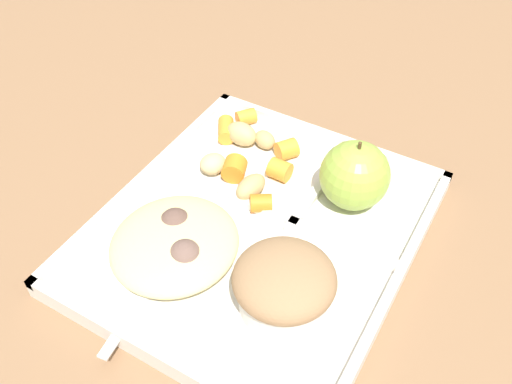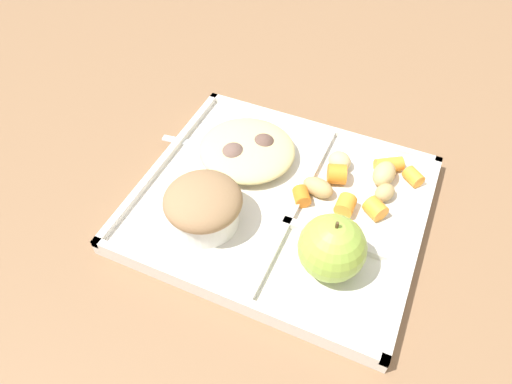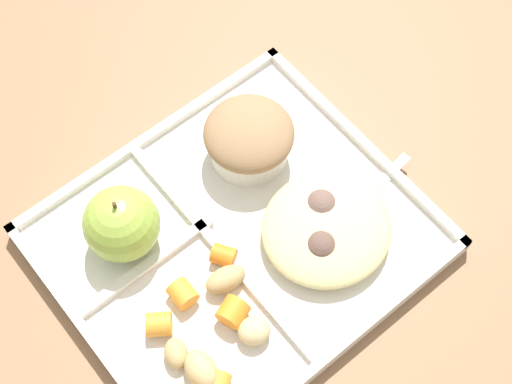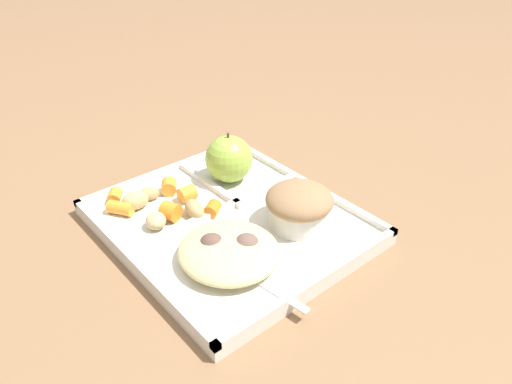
{
  "view_description": "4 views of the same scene",
  "coord_description": "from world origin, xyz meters",
  "views": [
    {
      "loc": [
        0.33,
        0.19,
        0.44
      ],
      "look_at": [
        -0.0,
        -0.0,
        0.06
      ],
      "focal_mm": 39.46,
      "sensor_mm": 36.0,
      "label": 1
    },
    {
      "loc": [
        -0.12,
        0.35,
        0.46
      ],
      "look_at": [
        0.01,
        0.04,
        0.07
      ],
      "focal_mm": 32.82,
      "sensor_mm": 36.0,
      "label": 2
    },
    {
      "loc": [
        -0.17,
        -0.24,
        0.69
      ],
      "look_at": [
        0.03,
        0.01,
        0.05
      ],
      "focal_mm": 53.71,
      "sensor_mm": 36.0,
      "label": 3
    },
    {
      "loc": [
        0.44,
        -0.33,
        0.41
      ],
      "look_at": [
        0.01,
        0.04,
        0.05
      ],
      "focal_mm": 34.54,
      "sensor_mm": 36.0,
      "label": 4
    }
  ],
  "objects": [
    {
      "name": "ground",
      "position": [
        0.0,
        0.0,
        0.0
      ],
      "size": [
        6.0,
        6.0,
        0.0
      ],
      "primitive_type": "plane",
      "color": "#846042"
    },
    {
      "name": "lunch_tray",
      "position": [
        -0.0,
        0.0,
        0.01
      ],
      "size": [
        0.34,
        0.3,
        0.02
      ],
      "color": "silver",
      "rests_on": "ground"
    },
    {
      "name": "green_apple",
      "position": [
        -0.08,
        0.07,
        0.05
      ],
      "size": [
        0.07,
        0.07,
        0.08
      ],
      "color": "#93B742",
      "rests_on": "lunch_tray"
    },
    {
      "name": "bran_muffin",
      "position": [
        0.07,
        0.07,
        0.04
      ],
      "size": [
        0.09,
        0.09,
        0.06
      ],
      "color": "silver",
      "rests_on": "lunch_tray"
    },
    {
      "name": "carrot_slice_tilted",
      "position": [
        -0.02,
        -0.01,
        0.02
      ],
      "size": [
        0.03,
        0.03,
        0.02
      ],
      "primitive_type": "cylinder",
      "rotation": [
        0.0,
        1.57,
        2.13
      ],
      "color": "orange",
      "rests_on": "lunch_tray"
    },
    {
      "name": "carrot_slice_edge",
      "position": [
        -0.05,
        -0.06,
        0.03
      ],
      "size": [
        0.03,
        0.03,
        0.03
      ],
      "primitive_type": "cylinder",
      "rotation": [
        0.0,
        1.57,
        3.49
      ],
      "color": "orange",
      "rests_on": "lunch_tray"
    },
    {
      "name": "carrot_slice_large",
      "position": [
        -0.08,
        -0.02,
        0.03
      ],
      "size": [
        0.02,
        0.02,
        0.02
      ],
      "primitive_type": "cylinder",
      "rotation": [
        0.0,
        1.57,
        4.69
      ],
      "color": "orange",
      "rests_on": "lunch_tray"
    },
    {
      "name": "carrot_slice_small",
      "position": [
        -0.11,
        -0.03,
        0.03
      ],
      "size": [
        0.03,
        0.03,
        0.02
      ],
      "primitive_type": "cylinder",
      "rotation": [
        0.0,
        1.57,
        2.53
      ],
      "color": "orange",
      "rests_on": "lunch_tray"
    },
    {
      "name": "potato_chunk_corner",
      "position": [
        -0.04,
        -0.03,
        0.03
      ],
      "size": [
        0.04,
        0.03,
        0.02
      ],
      "primitive_type": "ellipsoid",
      "rotation": [
        0.0,
        0.0,
        6.12
      ],
      "color": "tan",
      "rests_on": "lunch_tray"
    },
    {
      "name": "potato_chunk_wedge",
      "position": [
        -0.11,
        -0.06,
        0.02
      ],
      "size": [
        0.03,
        0.03,
        0.02
      ],
      "primitive_type": "ellipsoid",
      "rotation": [
        0.0,
        0.0,
        1.16
      ],
      "color": "tan",
      "rests_on": "lunch_tray"
    },
    {
      "name": "potato_chunk_browned",
      "position": [
        -0.11,
        -0.08,
        0.03
      ],
      "size": [
        0.03,
        0.04,
        0.03
      ],
      "primitive_type": "ellipsoid",
      "rotation": [
        0.0,
        0.0,
        1.45
      ],
      "color": "tan",
      "rests_on": "lunch_tray"
    },
    {
      "name": "potato_chunk_small",
      "position": [
        -0.05,
        -0.09,
        0.03
      ],
      "size": [
        0.04,
        0.04,
        0.02
      ],
      "primitive_type": "ellipsoid",
      "rotation": [
        0.0,
        0.0,
        5.87
      ],
      "color": "tan",
      "rests_on": "lunch_tray"
    },
    {
      "name": "egg_noodle_pile",
      "position": [
        0.07,
        -0.05,
        0.03
      ],
      "size": [
        0.13,
        0.12,
        0.03
      ],
      "primitive_type": "ellipsoid",
      "color": "#D6C684",
      "rests_on": "lunch_tray"
    },
    {
      "name": "meatball_center",
      "position": [
        0.08,
        -0.03,
        0.03
      ],
      "size": [
        0.03,
        0.03,
        0.03
      ],
      "primitive_type": "sphere",
      "color": "brown",
      "rests_on": "lunch_tray"
    },
    {
      "name": "meatball_back",
      "position": [
        0.08,
        -0.03,
        0.03
      ],
      "size": [
        0.03,
        0.03,
        0.03
      ],
      "primitive_type": "sphere",
      "color": "brown",
      "rests_on": "lunch_tray"
    },
    {
      "name": "meatball_front",
      "position": [
        0.05,
        -0.06,
        0.03
      ],
      "size": [
        0.03,
        0.03,
        0.03
      ],
      "primitive_type": "sphere",
      "color": "brown",
      "rests_on": "lunch_tray"
    },
    {
      "name": "plastic_fork",
      "position": [
        0.11,
        -0.05,
        0.02
      ],
      "size": [
        0.15,
        0.04,
        0.0
      ],
      "color": "white",
      "rests_on": "lunch_tray"
    }
  ]
}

